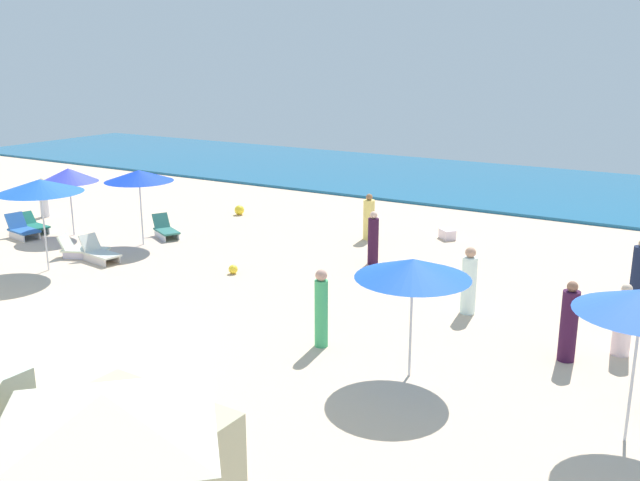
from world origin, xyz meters
name	(u,v)px	position (x,y,z in m)	size (l,w,h in m)	color
ground_plane	(33,356)	(0.00, 0.00, 0.00)	(60.00, 60.00, 0.00)	beige
ocean	(452,180)	(0.00, 24.00, 0.06)	(60.00, 12.01, 0.12)	#19608E
umbrella_1	(139,176)	(-4.44, 7.58, 2.28)	(2.21, 2.21, 2.46)	silver
lounge_chair_1_0	(166,230)	(-4.45, 8.64, 0.26)	(1.36, 1.06, 0.74)	silver
umbrella_2	(69,175)	(-7.39, 7.23, 2.09)	(1.96, 1.96, 2.32)	silver
lounge_chair_2_0	(33,226)	(-8.80, 6.66, 0.27)	(1.31, 0.74, 0.69)	silver
lounge_chair_2_1	(22,229)	(-8.55, 6.06, 0.29)	(1.35, 0.83, 0.80)	silver
umbrella_3	(40,186)	(-4.72, 4.09, 2.47)	(2.37, 2.37, 2.66)	silver
lounge_chair_3_0	(82,249)	(-4.95, 5.53, 0.24)	(1.56, 1.14, 0.69)	silver
lounge_chair_3_1	(99,253)	(-4.16, 5.49, 0.27)	(1.43, 0.76, 0.75)	silver
umbrella_4	(413,269)	(7.03, 3.23, 2.18)	(2.20, 2.20, 2.37)	silver
beachgoer_0	(469,283)	(6.83, 7.08, 0.77)	(0.41, 0.41, 1.65)	white
beachgoer_1	(639,275)	(10.22, 9.83, 0.78)	(0.51, 0.51, 1.68)	#161F3B
beachgoer_2	(569,324)	(9.47, 5.54, 0.79)	(0.36, 0.36, 1.69)	#371434
beachgoer_3	(373,240)	(3.03, 9.50, 0.76)	(0.34, 0.34, 1.61)	#32132F
beachgoer_4	(321,309)	(4.83, 3.56, 0.84)	(0.36, 0.36, 1.72)	#3FAD69
beachgoer_5	(623,322)	(10.37, 6.42, 0.71)	(0.52, 0.52, 1.54)	white
beachgoer_6	(44,199)	(-10.57, 8.53, 0.71)	(0.45, 0.45, 1.51)	silver
beachgoer_7	(369,218)	(1.59, 12.01, 0.71)	(0.47, 0.47, 1.56)	#F2D76D
beach_ball_0	(233,269)	(0.06, 6.60, 0.13)	(0.26, 0.26, 0.26)	yellow
beach_ball_1	(239,210)	(-4.40, 12.68, 0.19)	(0.38, 0.38, 0.38)	yellow
cooler_box_2	(447,234)	(3.85, 13.42, 0.16)	(0.54, 0.39, 0.33)	silver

